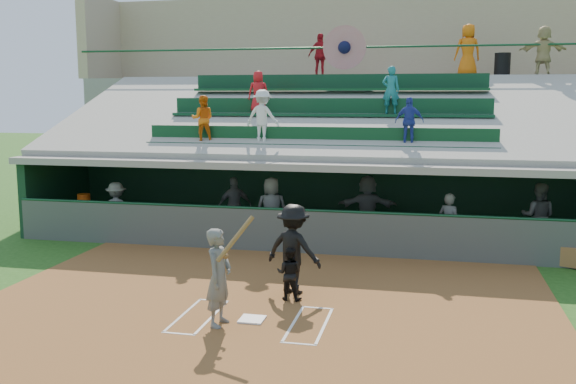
% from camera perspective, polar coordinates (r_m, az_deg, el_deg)
% --- Properties ---
extents(ground, '(100.00, 100.00, 0.00)m').
position_cam_1_polar(ground, '(11.62, -3.21, -11.39)').
color(ground, '#214D15').
rests_on(ground, ground).
extents(dirt_slab, '(11.00, 9.00, 0.02)m').
position_cam_1_polar(dirt_slab, '(12.07, -2.56, -10.56)').
color(dirt_slab, brown).
rests_on(dirt_slab, ground).
extents(home_plate, '(0.43, 0.43, 0.03)m').
position_cam_1_polar(home_plate, '(11.61, -3.21, -11.23)').
color(home_plate, white).
rests_on(home_plate, dirt_slab).
extents(batters_box_chalk, '(2.65, 1.85, 0.01)m').
position_cam_1_polar(batters_box_chalk, '(11.61, -3.21, -11.28)').
color(batters_box_chalk, white).
rests_on(batters_box_chalk, dirt_slab).
extents(dugout_floor, '(16.00, 3.50, 0.04)m').
position_cam_1_polar(dugout_floor, '(17.95, 2.62, -4.12)').
color(dugout_floor, gray).
rests_on(dugout_floor, ground).
extents(concourse_slab, '(20.00, 3.00, 4.60)m').
position_cam_1_polar(concourse_slab, '(24.25, 5.41, 4.62)').
color(concourse_slab, gray).
rests_on(concourse_slab, ground).
extents(grandstand, '(20.40, 10.40, 7.80)m').
position_cam_1_polar(grandstand, '(21.30, 4.39, 3.98)').
color(grandstand, '#4B504B').
rests_on(grandstand, ground).
extents(batter_at_plate, '(0.86, 0.75, 1.95)m').
position_cam_1_polar(batter_at_plate, '(11.17, -6.15, -7.49)').
color(batter_at_plate, '#535551').
rests_on(batter_at_plate, dirt_slab).
extents(catcher, '(0.54, 0.43, 1.05)m').
position_cam_1_polar(catcher, '(12.55, 0.11, -7.25)').
color(catcher, black).
rests_on(catcher, dirt_slab).
extents(home_umpire, '(1.31, 0.98, 1.81)m').
position_cam_1_polar(home_umpire, '(12.85, 0.49, -5.10)').
color(home_umpire, black).
rests_on(home_umpire, dirt_slab).
extents(dugout_bench, '(14.06, 6.69, 0.46)m').
position_cam_1_polar(dugout_bench, '(18.96, 3.68, -2.68)').
color(dugout_bench, olive).
rests_on(dugout_bench, dugout_floor).
extents(white_table, '(1.01, 0.88, 0.74)m').
position_cam_1_polar(white_table, '(19.55, -17.79, -2.30)').
color(white_table, silver).
rests_on(white_table, dugout_floor).
extents(water_cooler, '(0.36, 0.36, 0.36)m').
position_cam_1_polar(water_cooler, '(19.45, -17.69, -0.70)').
color(water_cooler, '#E04F0D').
rests_on(water_cooler, white_table).
extents(dugout_player_a, '(1.12, 0.83, 1.55)m').
position_cam_1_polar(dugout_player_a, '(18.46, -14.99, -1.54)').
color(dugout_player_a, '#5D605A').
rests_on(dugout_player_a, dugout_floor).
extents(dugout_player_b, '(1.03, 0.82, 1.64)m').
position_cam_1_polar(dugout_player_b, '(18.28, -4.76, -1.22)').
color(dugout_player_b, '#585A55').
rests_on(dugout_player_b, dugout_floor).
extents(dugout_player_c, '(0.98, 0.79, 1.75)m').
position_cam_1_polar(dugout_player_c, '(17.33, -1.47, -1.56)').
color(dugout_player_c, '#5B5E59').
rests_on(dugout_player_c, dugout_floor).
extents(dugout_player_d, '(1.68, 0.70, 1.76)m').
position_cam_1_polar(dugout_player_d, '(17.79, 7.06, -1.33)').
color(dugout_player_d, '#545752').
rests_on(dugout_player_d, dugout_floor).
extents(dugout_player_e, '(0.67, 0.59, 1.54)m').
position_cam_1_polar(dugout_player_e, '(16.40, 14.11, -2.77)').
color(dugout_player_e, '#51534E').
rests_on(dugout_player_e, dugout_floor).
extents(dugout_player_f, '(0.97, 0.83, 1.73)m').
position_cam_1_polar(dugout_player_f, '(17.59, 21.34, -2.03)').
color(dugout_player_f, '#515450').
rests_on(dugout_player_f, dugout_floor).
extents(trash_bin, '(0.54, 0.54, 0.81)m').
position_cam_1_polar(trash_bin, '(23.69, 18.51, 10.67)').
color(trash_bin, black).
rests_on(trash_bin, concourse_slab).
extents(concourse_staff_a, '(0.98, 0.54, 1.59)m').
position_cam_1_polar(concourse_staff_a, '(23.78, 2.91, 12.03)').
color(concourse_staff_a, '#AB131D').
rests_on(concourse_staff_a, concourse_slab).
extents(concourse_staff_b, '(1.00, 0.77, 1.83)m').
position_cam_1_polar(concourse_staff_b, '(23.76, 15.69, 12.02)').
color(concourse_staff_b, orange).
rests_on(concourse_staff_b, concourse_slab).
extents(concourse_staff_c, '(1.50, 0.52, 1.60)m').
position_cam_1_polar(concourse_staff_c, '(22.94, 21.75, 11.58)').
color(concourse_staff_c, tan).
rests_on(concourse_staff_c, concourse_slab).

